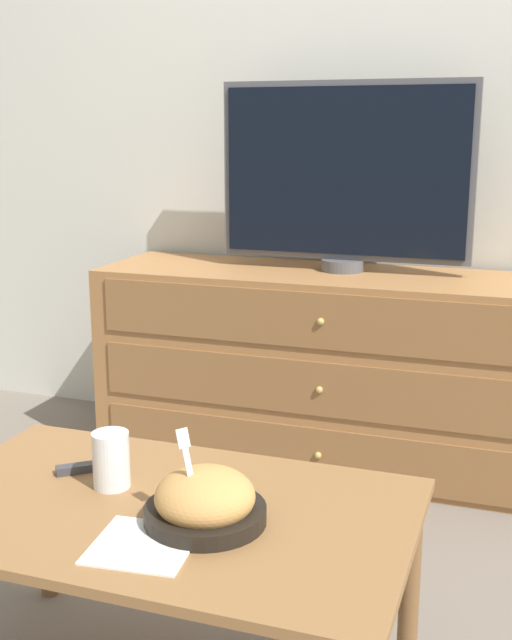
% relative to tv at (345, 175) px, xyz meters
% --- Properties ---
extents(ground_plane, '(12.00, 12.00, 0.00)m').
position_rel_tv_xyz_m(ground_plane, '(0.15, 0.21, -1.01)').
color(ground_plane, '#70665B').
extents(wall_back, '(12.00, 0.05, 2.60)m').
position_rel_tv_xyz_m(wall_back, '(0.15, 0.24, 0.29)').
color(wall_back, silver).
rests_on(wall_back, ground_plane).
extents(dresser, '(1.67, 0.49, 0.68)m').
position_rel_tv_xyz_m(dresser, '(0.00, -0.06, -0.67)').
color(dresser, '#9E6B3D').
rests_on(dresser, ground_plane).
extents(tv, '(0.86, 0.15, 0.64)m').
position_rel_tv_xyz_m(tv, '(0.00, 0.00, 0.00)').
color(tv, '#515156').
rests_on(tv, dresser).
extents(coffee_table, '(0.98, 0.60, 0.44)m').
position_rel_tv_xyz_m(coffee_table, '(-0.03, -1.39, -0.62)').
color(coffee_table, olive).
rests_on(coffee_table, ground_plane).
extents(takeout_bowl, '(0.23, 0.23, 0.18)m').
position_rel_tv_xyz_m(takeout_bowl, '(0.07, -1.42, -0.52)').
color(takeout_bowl, black).
rests_on(takeout_bowl, coffee_table).
extents(drink_cup, '(0.08, 0.08, 0.12)m').
position_rel_tv_xyz_m(drink_cup, '(-0.17, -1.34, -0.51)').
color(drink_cup, beige).
rests_on(drink_cup, coffee_table).
extents(napkin, '(0.19, 0.19, 0.00)m').
position_rel_tv_xyz_m(napkin, '(0.00, -1.54, -0.56)').
color(napkin, white).
rests_on(napkin, coffee_table).
extents(remote_control, '(0.13, 0.11, 0.02)m').
position_rel_tv_xyz_m(remote_control, '(-0.25, -1.29, -0.56)').
color(remote_control, '#38383D').
rests_on(remote_control, coffee_table).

